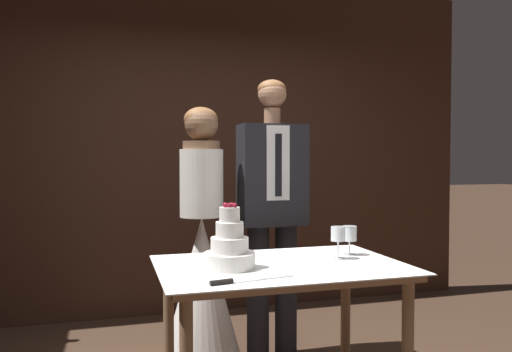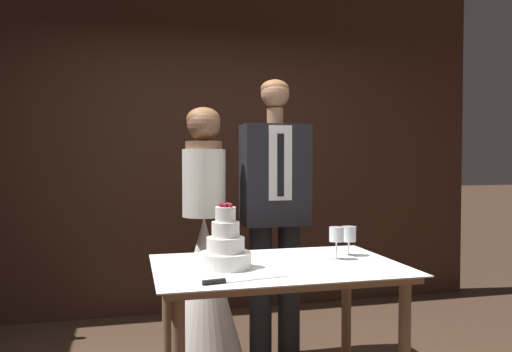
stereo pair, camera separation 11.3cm
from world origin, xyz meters
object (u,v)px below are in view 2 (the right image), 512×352
(cake_knife, at_px, (229,281))
(wine_glass_middle, at_px, (349,235))
(cake_table, at_px, (277,286))
(tiered_cake, at_px, (226,248))
(bride, at_px, (204,270))
(wine_glass_near, at_px, (336,236))
(groom, at_px, (275,204))

(cake_knife, bearing_deg, wine_glass_middle, 19.53)
(cake_table, distance_m, wine_glass_middle, 0.50)
(tiered_cake, relative_size, bride, 0.19)
(cake_table, xyz_separation_m, wine_glass_near, (0.33, 0.04, 0.23))
(tiered_cake, distance_m, cake_knife, 0.30)
(bride, bearing_deg, tiered_cake, -91.49)
(bride, bearing_deg, cake_table, -74.49)
(cake_table, xyz_separation_m, groom, (0.24, 0.86, 0.32))
(cake_table, height_order, tiered_cake, tiered_cake)
(wine_glass_near, height_order, groom, groom)
(tiered_cake, distance_m, wine_glass_near, 0.60)
(bride, bearing_deg, cake_knife, -92.97)
(cake_knife, relative_size, bride, 0.23)
(tiered_cake, height_order, wine_glass_near, tiered_cake)
(cake_table, relative_size, groom, 0.65)
(cake_table, bearing_deg, wine_glass_near, 7.08)
(wine_glass_middle, xyz_separation_m, bride, (-0.68, 0.74, -0.31))
(cake_knife, xyz_separation_m, wine_glass_near, (0.63, 0.34, 0.12))
(groom, bearing_deg, tiered_cake, -119.69)
(tiered_cake, height_order, groom, groom)
(tiered_cake, height_order, bride, bride)
(cake_table, bearing_deg, tiered_cake, -176.05)
(wine_glass_middle, height_order, bride, bride)
(cake_knife, bearing_deg, tiered_cake, 72.21)
(cake_table, relative_size, wine_glass_near, 7.18)
(cake_table, distance_m, groom, 0.95)
(tiered_cake, xyz_separation_m, bride, (0.02, 0.88, -0.30))
(wine_glass_near, bearing_deg, cake_knife, -151.50)
(cake_knife, height_order, groom, groom)
(wine_glass_near, bearing_deg, tiered_cake, -174.30)
(wine_glass_middle, bearing_deg, bride, 132.27)
(tiered_cake, height_order, cake_knife, tiered_cake)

